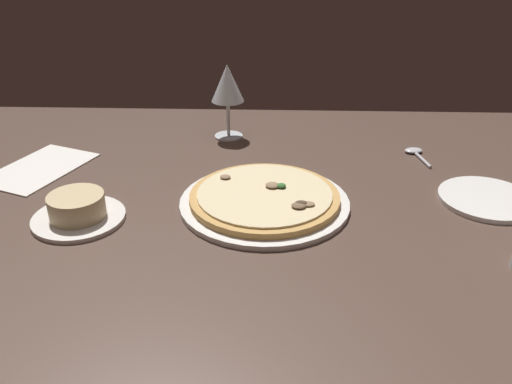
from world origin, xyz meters
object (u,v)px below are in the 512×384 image
at_px(wine_glass_far, 227,86).
at_px(paper_menu, 40,168).
at_px(pizza_main, 265,199).
at_px(ramekin_on_saucer, 78,210).
at_px(spoon, 416,153).
at_px(side_plate, 487,199).

distance_m(wine_glass_far, paper_menu, 0.44).
bearing_deg(pizza_main, wine_glass_far, -74.50).
relative_size(pizza_main, ramekin_on_saucer, 1.94).
height_order(ramekin_on_saucer, spoon, ramekin_on_saucer).
xyz_separation_m(pizza_main, ramekin_on_saucer, (0.32, 0.07, 0.01)).
relative_size(ramekin_on_saucer, side_plate, 0.90).
xyz_separation_m(ramekin_on_saucer, wine_glass_far, (-0.23, -0.40, 0.10)).
bearing_deg(pizza_main, paper_menu, -16.47).
bearing_deg(spoon, wine_glass_far, -12.25).
relative_size(pizza_main, wine_glass_far, 1.77).
distance_m(pizza_main, ramekin_on_saucer, 0.33).
relative_size(ramekin_on_saucer, spoon, 1.54).
bearing_deg(paper_menu, spoon, -150.98).
height_order(ramekin_on_saucer, side_plate, ramekin_on_saucer).
bearing_deg(spoon, paper_menu, 7.43).
distance_m(ramekin_on_saucer, side_plate, 0.74).
height_order(pizza_main, side_plate, pizza_main).
bearing_deg(pizza_main, ramekin_on_saucer, 11.52).
xyz_separation_m(side_plate, paper_menu, (0.88, -0.11, -0.00)).
height_order(pizza_main, ramekin_on_saucer, ramekin_on_saucer).
height_order(pizza_main, paper_menu, pizza_main).
xyz_separation_m(paper_menu, spoon, (-0.80, -0.10, 0.00)).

